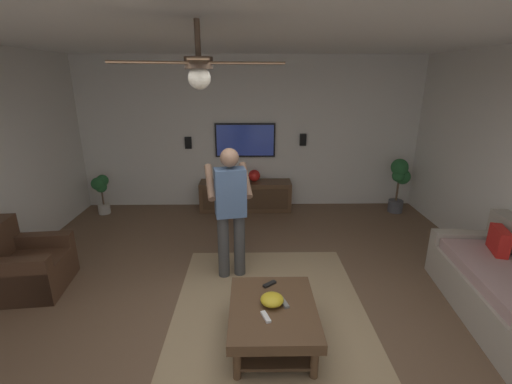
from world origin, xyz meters
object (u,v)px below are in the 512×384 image
object	(u,v)px
media_console	(246,196)
bowl	(272,300)
potted_plant_tall	(399,180)
remote_grey	(284,303)
vase_round	(254,176)
wall_speaker_right	(188,143)
couch	(510,291)
remote_white	(266,317)
wall_speaker_left	(303,140)
person_standing	(231,206)
coffee_table	(273,316)
tv	(245,140)
armchair	(25,268)
potted_plant_short	(101,188)
ceiling_fan	(199,67)
remote_black	(270,284)

from	to	relation	value
media_console	bowl	distance (m)	3.52
potted_plant_tall	remote_grey	bearing A→B (deg)	143.95
vase_round	wall_speaker_right	bearing A→B (deg)	79.73
couch	remote_white	bearing A→B (deg)	17.06
remote_grey	wall_speaker_left	distance (m)	3.92
person_standing	coffee_table	bearing A→B (deg)	-171.26
wall_speaker_left	potted_plant_tall	bearing A→B (deg)	-105.02
tv	wall_speaker_left	world-z (taller)	tv
armchair	coffee_table	distance (m)	3.01
tv	potted_plant_short	xyz separation A→B (m)	(-0.42, 2.61, -0.79)
armchair	tv	xyz separation A→B (m)	(2.84, -2.56, 1.01)
wall_speaker_left	armchair	bearing A→B (deg)	128.08
tv	bowl	bearing A→B (deg)	4.41
wall_speaker_left	ceiling_fan	xyz separation A→B (m)	(-3.93, 1.34, 1.18)
media_console	potted_plant_short	bearing A→B (deg)	-86.14
tv	potted_plant_short	distance (m)	2.76
media_console	person_standing	bearing A→B (deg)	-3.66
armchair	remote_black	distance (m)	2.91
couch	vase_round	size ratio (longest dim) A/B	9.00
remote_black	potted_plant_tall	bearing A→B (deg)	10.93
potted_plant_short	wall_speaker_right	distance (m)	1.77
coffee_table	tv	bearing A→B (deg)	4.47
person_standing	wall_speaker_left	distance (m)	2.88
potted_plant_tall	remote_black	xyz separation A→B (m)	(-2.99, 2.52, -0.23)
couch	coffee_table	xyz separation A→B (m)	(-0.33, 2.46, -0.02)
remote_white	wall_speaker_right	world-z (taller)	wall_speaker_right
armchair	bowl	xyz separation A→B (m)	(-0.90, -2.85, 0.17)
media_console	potted_plant_short	xyz separation A→B (m)	(-0.18, 2.61, 0.22)
potted_plant_short	bowl	size ratio (longest dim) A/B	3.32
bowl	couch	bearing A→B (deg)	-83.16
person_standing	ceiling_fan	world-z (taller)	ceiling_fan
remote_black	ceiling_fan	bearing A→B (deg)	-177.52
media_console	potted_plant_short	size ratio (longest dim) A/B	2.37
potted_plant_tall	vase_round	world-z (taller)	potted_plant_tall
vase_round	wall_speaker_right	xyz separation A→B (m)	(0.22, 1.23, 0.58)
person_standing	remote_white	world-z (taller)	person_standing
media_console	ceiling_fan	bearing A→B (deg)	-4.05
remote_grey	potted_plant_short	bearing A→B (deg)	24.63
media_console	potted_plant_tall	xyz separation A→B (m)	(-0.21, -2.80, 0.37)
remote_white	coffee_table	bearing A→B (deg)	136.26
vase_round	armchair	bearing A→B (deg)	134.00
media_console	vase_round	size ratio (longest dim) A/B	7.73
armchair	coffee_table	xyz separation A→B (m)	(-0.94, -2.86, 0.02)
couch	wall_speaker_left	xyz separation A→B (m)	(3.46, 1.67, 0.97)
remote_grey	vase_round	size ratio (longest dim) A/B	0.68
armchair	tv	bearing A→B (deg)	42.17
potted_plant_tall	media_console	bearing A→B (deg)	85.78
wall_speaker_right	potted_plant_tall	bearing A→B (deg)	-96.79
armchair	potted_plant_short	size ratio (longest dim) A/B	1.23
armchair	remote_grey	world-z (taller)	armchair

